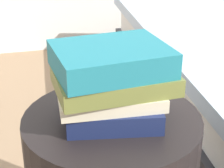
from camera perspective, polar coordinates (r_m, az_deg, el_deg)
name	(u,v)px	position (r m, az deg, el deg)	size (l,w,h in m)	color
book_navy	(111,110)	(0.95, -0.13, -3.93)	(0.22, 0.18, 0.05)	#19234C
book_cream	(109,95)	(0.93, -0.40, -1.66)	(0.25, 0.18, 0.03)	beige
book_olive	(115,81)	(0.92, 0.40, 0.51)	(0.28, 0.19, 0.04)	olive
book_teal	(111,59)	(0.91, -0.11, 3.75)	(0.26, 0.21, 0.06)	#1E727F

